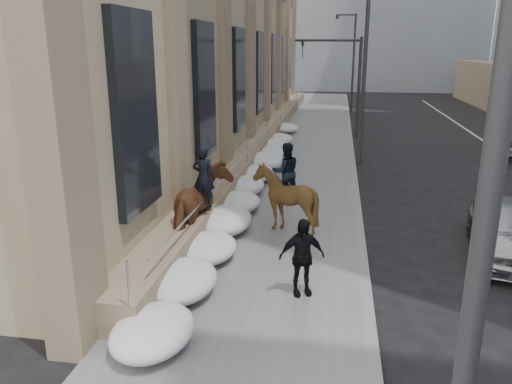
% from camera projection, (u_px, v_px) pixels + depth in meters
% --- Properties ---
extents(ground, '(140.00, 140.00, 0.00)m').
position_uv_depth(ground, '(247.00, 304.00, 10.99)').
color(ground, black).
rests_on(ground, ground).
extents(sidewalk, '(5.00, 80.00, 0.12)m').
position_uv_depth(sidewalk, '(290.00, 183.00, 20.44)').
color(sidewalk, '#575659').
rests_on(sidewalk, ground).
extents(curb, '(0.24, 80.00, 0.12)m').
position_uv_depth(curb, '(355.00, 186.00, 20.03)').
color(curb, slate).
rests_on(curb, ground).
extents(bg_building_far, '(24.00, 12.00, 20.00)m').
position_uv_depth(bg_building_far, '(291.00, 16.00, 77.28)').
color(bg_building_far, gray).
rests_on(bg_building_far, ground).
extents(streetlight_near, '(1.71, 0.24, 8.00)m').
position_uv_depth(streetlight_near, '(469.00, 174.00, 3.59)').
color(streetlight_near, '#2D2D30').
rests_on(streetlight_near, ground).
extents(streetlight_mid, '(1.71, 0.24, 8.00)m').
position_uv_depth(streetlight_mid, '(361.00, 66.00, 22.53)').
color(streetlight_mid, '#2D2D30').
rests_on(streetlight_mid, ground).
extents(streetlight_far, '(1.71, 0.24, 8.00)m').
position_uv_depth(streetlight_far, '(352.00, 57.00, 41.47)').
color(streetlight_far, '#2D2D30').
rests_on(streetlight_far, ground).
extents(traffic_signal, '(4.10, 0.22, 6.00)m').
position_uv_depth(traffic_signal, '(344.00, 71.00, 30.37)').
color(traffic_signal, '#2D2D30').
rests_on(traffic_signal, ground).
extents(snow_bank, '(1.70, 18.10, 0.76)m').
position_uv_depth(snow_bank, '(248.00, 184.00, 18.75)').
color(snow_bank, silver).
rests_on(snow_bank, sidewalk).
extents(mounted_horse_left, '(1.35, 2.63, 2.74)m').
position_uv_depth(mounted_horse_left, '(202.00, 204.00, 13.84)').
color(mounted_horse_left, '#522E18').
rests_on(mounted_horse_left, sidewalk).
extents(mounted_horse_right, '(2.15, 2.26, 2.66)m').
position_uv_depth(mounted_horse_right, '(285.00, 195.00, 14.77)').
color(mounted_horse_right, '#3F2A12').
rests_on(mounted_horse_right, sidewalk).
extents(pedestrian, '(1.13, 0.77, 1.77)m').
position_uv_depth(pedestrian, '(302.00, 257.00, 10.97)').
color(pedestrian, black).
rests_on(pedestrian, sidewalk).
extents(car_silver, '(2.52, 4.75, 1.54)m').
position_uv_depth(car_silver, '(508.00, 228.00, 13.35)').
color(car_silver, gray).
rests_on(car_silver, ground).
extents(car_grey, '(3.31, 4.78, 1.29)m').
position_uv_depth(car_grey, '(511.00, 142.00, 26.16)').
color(car_grey, slate).
rests_on(car_grey, ground).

